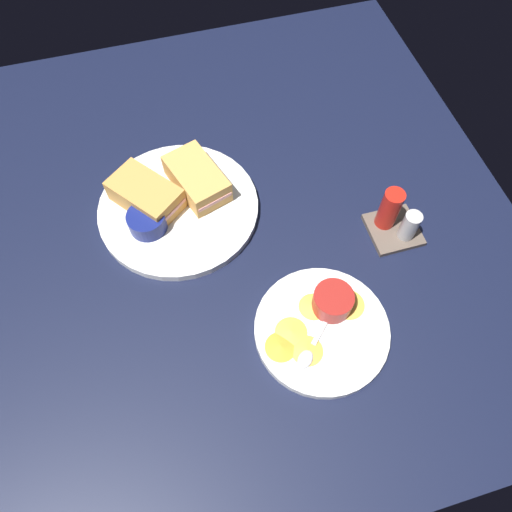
# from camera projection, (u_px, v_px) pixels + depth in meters

# --- Properties ---
(ground_plane) EXTENTS (1.10, 1.10, 0.03)m
(ground_plane) POSITION_uv_depth(u_px,v_px,m) (219.00, 225.00, 0.91)
(ground_plane) COLOR black
(plate_sandwich_main) EXTENTS (0.30, 0.30, 0.02)m
(plate_sandwich_main) POSITION_uv_depth(u_px,v_px,m) (179.00, 208.00, 0.90)
(plate_sandwich_main) COLOR silver
(plate_sandwich_main) RESTS_ON ground_plane
(sandwich_half_near) EXTENTS (0.15, 0.11, 0.05)m
(sandwich_half_near) POSITION_uv_depth(u_px,v_px,m) (197.00, 179.00, 0.89)
(sandwich_half_near) COLOR tan
(sandwich_half_near) RESTS_ON plate_sandwich_main
(sandwich_half_far) EXTENTS (0.15, 0.14, 0.05)m
(sandwich_half_far) POSITION_uv_depth(u_px,v_px,m) (146.00, 195.00, 0.87)
(sandwich_half_far) COLOR #C68C42
(sandwich_half_far) RESTS_ON plate_sandwich_main
(ramekin_dark_sauce) EXTENTS (0.07, 0.07, 0.04)m
(ramekin_dark_sauce) POSITION_uv_depth(u_px,v_px,m) (147.00, 221.00, 0.85)
(ramekin_dark_sauce) COLOR navy
(ramekin_dark_sauce) RESTS_ON plate_sandwich_main
(spoon_by_dark_ramekin) EXTENTS (0.07, 0.09, 0.01)m
(spoon_by_dark_ramekin) POSITION_uv_depth(u_px,v_px,m) (170.00, 206.00, 0.89)
(spoon_by_dark_ramekin) COLOR silver
(spoon_by_dark_ramekin) RESTS_ON plate_sandwich_main
(plate_chips_companion) EXTENTS (0.22, 0.22, 0.02)m
(plate_chips_companion) POSITION_uv_depth(u_px,v_px,m) (322.00, 330.00, 0.78)
(plate_chips_companion) COLOR silver
(plate_chips_companion) RESTS_ON ground_plane
(ramekin_light_gravy) EXTENTS (0.07, 0.07, 0.04)m
(ramekin_light_gravy) POSITION_uv_depth(u_px,v_px,m) (333.00, 301.00, 0.77)
(ramekin_light_gravy) COLOR maroon
(ramekin_light_gravy) RESTS_ON plate_chips_companion
(spoon_by_gravy_ramekin) EXTENTS (0.08, 0.08, 0.01)m
(spoon_by_gravy_ramekin) POSITION_uv_depth(u_px,v_px,m) (309.00, 352.00, 0.75)
(spoon_by_gravy_ramekin) COLOR silver
(spoon_by_gravy_ramekin) RESTS_ON plate_chips_companion
(plantain_chip_scatter) EXTENTS (0.14, 0.19, 0.01)m
(plantain_chip_scatter) POSITION_uv_depth(u_px,v_px,m) (310.00, 327.00, 0.77)
(plantain_chip_scatter) COLOR gold
(plantain_chip_scatter) RESTS_ON plate_chips_companion
(condiment_caddy) EXTENTS (0.09, 0.09, 0.10)m
(condiment_caddy) POSITION_uv_depth(u_px,v_px,m) (395.00, 220.00, 0.85)
(condiment_caddy) COLOR brown
(condiment_caddy) RESTS_ON ground_plane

